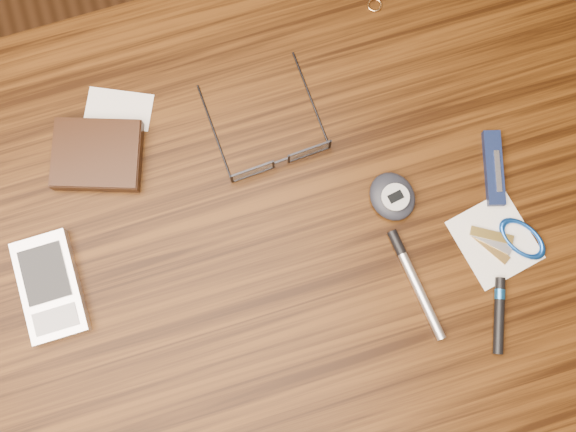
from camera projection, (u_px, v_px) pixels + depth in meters
name	position (u px, v px, depth m)	size (l,w,h in m)	color
ground	(274.00, 292.00, 1.61)	(3.80, 3.80, 0.00)	#472814
desk	(265.00, 253.00, 0.97)	(1.00, 0.70, 0.75)	#391E09
wallet_and_card	(98.00, 154.00, 0.88)	(0.15, 0.15, 0.02)	black
eyeglasses	(279.00, 156.00, 0.88)	(0.14, 0.14, 0.03)	black
gold_ring	(374.00, 5.00, 0.93)	(0.02, 0.02, 0.00)	#EDB169
pda_phone	(50.00, 287.00, 0.85)	(0.07, 0.12, 0.02)	silver
pedometer	(393.00, 196.00, 0.87)	(0.06, 0.07, 0.03)	black
notepad_keys	(509.00, 239.00, 0.87)	(0.12, 0.11, 0.01)	silver
pocket_knife	(494.00, 168.00, 0.88)	(0.05, 0.10, 0.01)	#0D1A38
silver_pen	(412.00, 276.00, 0.86)	(0.03, 0.14, 0.01)	silver
black_blue_pen	(499.00, 313.00, 0.85)	(0.04, 0.09, 0.01)	black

